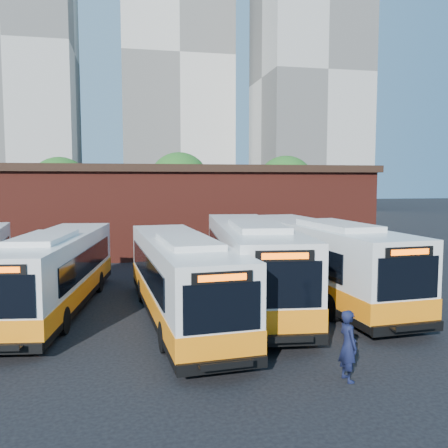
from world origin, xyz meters
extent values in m
plane|color=black|center=(0.00, 0.00, 0.00)|extent=(220.00, 220.00, 0.00)
cylinder|color=black|center=(-9.41, 6.44, 0.50)|extent=(0.42, 1.02, 0.99)
cube|color=silver|center=(-6.54, 3.17, 1.71)|extent=(4.00, 11.76, 2.74)
cube|color=orange|center=(-6.54, 3.17, 0.91)|extent=(4.05, 11.81, 0.67)
cube|color=black|center=(-6.54, 3.17, 0.43)|extent=(4.04, 11.80, 0.24)
cube|color=black|center=(-7.34, -2.63, 0.43)|extent=(2.45, 0.47, 0.31)
cube|color=black|center=(-7.73, 3.72, 1.97)|extent=(1.27, 8.92, 1.01)
cube|color=black|center=(-5.25, 3.38, 1.97)|extent=(1.27, 8.92, 1.01)
cube|color=silver|center=(-6.74, 1.74, 3.17)|extent=(2.20, 4.23, 0.21)
cylinder|color=black|center=(-5.89, -0.22, 0.48)|extent=(0.44, 0.99, 0.96)
cylinder|color=black|center=(-7.22, 6.37, 0.48)|extent=(0.44, 0.99, 0.96)
cylinder|color=black|center=(-5.02, 6.07, 0.48)|extent=(0.44, 0.99, 0.96)
cube|color=silver|center=(-1.67, 0.72, 1.73)|extent=(3.34, 11.85, 2.78)
cube|color=orange|center=(-1.67, 0.72, 0.93)|extent=(3.40, 11.90, 0.68)
cube|color=black|center=(-1.67, 0.72, 0.44)|extent=(3.39, 11.89, 0.24)
cube|color=black|center=(-1.23, -5.14, 2.00)|extent=(2.11, 0.21, 1.32)
cube|color=black|center=(-1.23, -5.15, 2.81)|extent=(1.66, 0.18, 0.31)
cube|color=#FF5905|center=(-1.23, -5.18, 2.81)|extent=(1.31, 0.12, 0.18)
cube|color=black|center=(-1.23, -5.20, 0.44)|extent=(2.49, 0.32, 0.31)
cube|color=black|center=(-1.21, -5.42, 0.54)|extent=(1.44, 0.47, 0.06)
cube|color=black|center=(-1.20, -5.60, 0.60)|extent=(1.41, 0.14, 0.18)
cube|color=black|center=(-2.96, 1.02, 2.00)|extent=(0.72, 9.10, 1.02)
cube|color=black|center=(-0.43, 1.20, 2.00)|extent=(0.72, 9.10, 1.02)
cube|color=silver|center=(-1.56, -0.74, 3.22)|extent=(1.99, 4.21, 0.21)
cylinder|color=black|center=(-2.54, -2.67, 0.49)|extent=(0.38, 1.00, 0.97)
cylinder|color=black|center=(-0.30, -2.50, 0.49)|extent=(0.38, 1.00, 0.97)
cylinder|color=black|center=(-3.02, 3.75, 0.49)|extent=(0.38, 1.00, 0.97)
cylinder|color=black|center=(-0.77, 3.92, 0.49)|extent=(0.38, 1.00, 0.97)
cube|color=silver|center=(1.64, 2.74, 1.89)|extent=(4.00, 13.01, 3.04)
cube|color=orange|center=(1.64, 2.74, 1.01)|extent=(4.06, 13.07, 0.75)
cube|color=black|center=(1.64, 2.74, 0.48)|extent=(4.04, 13.06, 0.27)
cube|color=black|center=(0.99, -3.66, 2.19)|extent=(2.31, 0.30, 1.44)
cube|color=black|center=(0.99, -3.67, 3.07)|extent=(1.81, 0.25, 0.34)
cube|color=#FF5905|center=(0.99, -3.71, 3.07)|extent=(1.44, 0.17, 0.19)
cube|color=black|center=(0.99, -3.73, 0.48)|extent=(2.72, 0.42, 0.34)
cube|color=black|center=(0.96, -3.97, 0.59)|extent=(1.58, 0.56, 0.06)
cube|color=black|center=(0.94, -4.16, 0.66)|extent=(1.54, 0.20, 0.19)
cube|color=black|center=(0.30, 3.30, 2.19)|extent=(1.06, 9.94, 1.12)
cube|color=black|center=(3.06, 3.02, 2.19)|extent=(1.06, 9.94, 1.12)
cube|color=silver|center=(1.48, 1.15, 3.52)|extent=(2.29, 4.65, 0.23)
cylinder|color=black|center=(0.05, -0.75, 0.53)|extent=(0.45, 1.10, 1.07)
cylinder|color=black|center=(2.50, -0.99, 0.53)|extent=(0.45, 1.10, 1.07)
cylinder|color=black|center=(0.76, 6.26, 0.53)|extent=(0.45, 1.10, 1.07)
cylinder|color=black|center=(3.21, 6.01, 0.53)|extent=(0.45, 1.10, 1.07)
cube|color=silver|center=(4.95, 2.94, 1.86)|extent=(3.46, 12.72, 2.99)
cube|color=orange|center=(4.95, 2.94, 1.00)|extent=(3.51, 12.77, 0.73)
cube|color=black|center=(4.95, 2.94, 0.47)|extent=(3.50, 12.76, 0.26)
cube|color=black|center=(5.35, -3.37, 2.15)|extent=(2.27, 0.21, 1.41)
cube|color=black|center=(5.35, -3.38, 3.02)|extent=(1.78, 0.17, 0.34)
cube|color=#FF5905|center=(5.35, -3.41, 3.02)|extent=(1.41, 0.11, 0.19)
cube|color=black|center=(5.35, -3.43, 0.47)|extent=(2.68, 0.31, 0.34)
cube|color=black|center=(5.37, -3.67, 0.58)|extent=(1.54, 0.49, 0.06)
cube|color=black|center=(5.38, -3.86, 0.65)|extent=(1.52, 0.14, 0.19)
cube|color=black|center=(3.56, 3.27, 2.15)|extent=(0.67, 9.79, 1.10)
cube|color=black|center=(6.28, 3.44, 2.15)|extent=(0.67, 9.79, 1.10)
cube|color=silver|center=(5.05, 1.37, 3.46)|extent=(2.09, 4.51, 0.23)
cylinder|color=black|center=(3.97, -0.69, 0.52)|extent=(0.40, 1.07, 1.05)
cylinder|color=black|center=(6.38, -0.54, 0.52)|extent=(0.40, 1.07, 1.05)
cylinder|color=black|center=(3.53, 6.21, 0.52)|extent=(0.40, 1.07, 1.05)
cylinder|color=black|center=(5.95, 6.36, 0.52)|extent=(0.40, 1.07, 1.05)
imported|color=black|center=(2.06, -5.77, 0.96)|extent=(0.50, 0.72, 1.92)
cube|color=#5E1F16|center=(0.00, 20.00, 3.00)|extent=(28.00, 12.00, 6.00)
cube|color=black|center=(0.00, 20.00, 6.15)|extent=(28.60, 12.60, 0.50)
cube|color=black|center=(3.00, 13.97, 1.20)|extent=(1.20, 0.08, 2.40)
cylinder|color=#382314|center=(-10.00, 32.00, 1.35)|extent=(0.36, 0.36, 2.70)
sphere|color=#18581C|center=(-10.00, 32.00, 4.65)|extent=(6.00, 6.00, 6.00)
cylinder|color=#382314|center=(2.00, 34.00, 1.48)|extent=(0.36, 0.36, 2.95)
sphere|color=#18581C|center=(2.00, 34.00, 5.08)|extent=(6.56, 6.56, 6.56)
cylinder|color=#382314|center=(13.00, 31.00, 1.40)|extent=(0.36, 0.36, 2.81)
sphere|color=#18581C|center=(13.00, 31.00, 4.84)|extent=(6.24, 6.24, 6.24)
cube|color=#B7B2A8|center=(-22.00, 72.00, 27.50)|extent=(20.00, 18.00, 55.00)
cube|color=beige|center=(7.00, 86.00, 30.00)|extent=(22.00, 20.00, 60.00)
cube|color=#B7B2A8|center=(30.00, 68.00, 24.00)|extent=(18.00, 18.00, 48.00)
camera|label=1|loc=(-3.66, -17.08, 5.33)|focal=38.00mm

